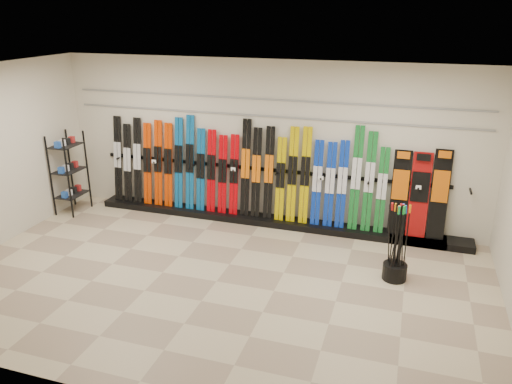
% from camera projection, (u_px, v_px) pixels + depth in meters
% --- Properties ---
extents(floor, '(8.00, 8.00, 0.00)m').
position_uv_depth(floor, '(216.00, 281.00, 7.41)').
color(floor, gray).
rests_on(floor, ground).
extents(back_wall, '(8.00, 0.00, 8.00)m').
position_uv_depth(back_wall, '(265.00, 143.00, 9.13)').
color(back_wall, beige).
rests_on(back_wall, floor).
extents(ceiling, '(8.00, 8.00, 0.00)m').
position_uv_depth(ceiling, '(210.00, 76.00, 6.37)').
color(ceiling, silver).
rests_on(ceiling, back_wall).
extents(ski_rack_base, '(8.00, 0.40, 0.12)m').
position_uv_depth(ski_rack_base, '(273.00, 221.00, 9.36)').
color(ski_rack_base, black).
rests_on(ski_rack_base, floor).
extents(skis, '(5.37, 0.25, 1.83)m').
position_uv_depth(skis, '(239.00, 172.00, 9.30)').
color(skis, black).
rests_on(skis, ski_rack_base).
extents(snowboards, '(0.93, 0.24, 1.53)m').
position_uv_depth(snowboards, '(419.00, 194.00, 8.43)').
color(snowboards, black).
rests_on(snowboards, ski_rack_base).
extents(accessory_rack, '(0.40, 0.60, 1.59)m').
position_uv_depth(accessory_rack, '(69.00, 173.00, 9.72)').
color(accessory_rack, black).
rests_on(accessory_rack, floor).
extents(pole_bin, '(0.36, 0.36, 0.25)m').
position_uv_depth(pole_bin, '(394.00, 271.00, 7.44)').
color(pole_bin, black).
rests_on(pole_bin, floor).
extents(ski_poles, '(0.30, 0.21, 1.18)m').
position_uv_depth(ski_poles, '(398.00, 243.00, 7.26)').
color(ski_poles, black).
rests_on(ski_poles, pole_bin).
extents(slatwall_rail_0, '(7.60, 0.02, 0.03)m').
position_uv_depth(slatwall_rail_0, '(265.00, 116.00, 8.94)').
color(slatwall_rail_0, gray).
rests_on(slatwall_rail_0, back_wall).
extents(slatwall_rail_1, '(7.60, 0.02, 0.03)m').
position_uv_depth(slatwall_rail_1, '(265.00, 99.00, 8.83)').
color(slatwall_rail_1, gray).
rests_on(slatwall_rail_1, back_wall).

